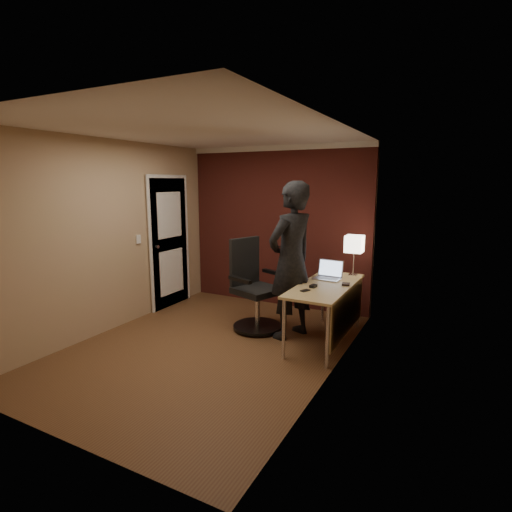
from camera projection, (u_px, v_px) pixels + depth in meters
name	position (u px, v px, depth m)	size (l,w,h in m)	color
room	(250.00, 221.00, 6.03)	(4.00, 4.00, 4.00)	brown
desk	(331.00, 295.00, 4.82)	(0.60, 1.50, 0.73)	#D0B778
desk_lamp	(354.00, 244.00, 5.22)	(0.22, 0.22, 0.54)	silver
laptop	(329.00, 274.00, 5.13)	(0.35, 0.28, 0.23)	silver
mouse	(313.00, 286.00, 4.70)	(0.06, 0.10, 0.03)	black
phone	(305.00, 290.00, 4.55)	(0.06, 0.12, 0.01)	black
wallet	(346.00, 284.00, 4.80)	(0.09, 0.11, 0.02)	black
office_chair	(254.00, 291.00, 5.32)	(0.69, 0.75, 1.19)	black
person	(291.00, 261.00, 4.97)	(0.72, 0.47, 1.97)	black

